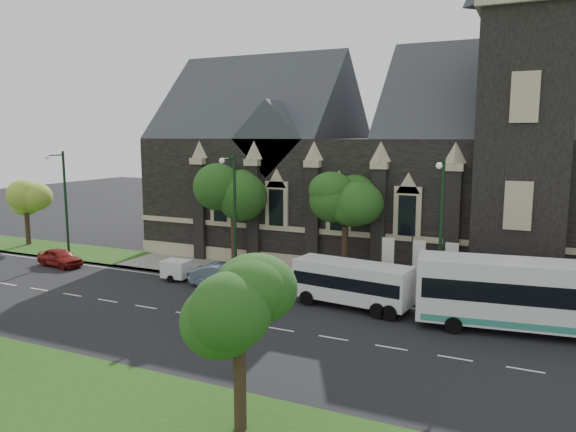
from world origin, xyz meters
The scene contains 18 objects.
ground centered at (0.00, 0.00, 0.00)m, with size 160.00×160.00×0.00m, color black.
sidewalk centered at (0.00, 9.50, 0.07)m, with size 80.00×5.00×0.15m, color gray.
museum centered at (5.12, 18.78, 8.17)m, with size 40.00×17.70×29.90m.
tree_park_east centered at (6.18, -9.32, 4.62)m, with size 3.40×3.40×6.28m.
tree_walk_right centered at (3.21, 10.71, 5.82)m, with size 4.08×4.08×7.80m.
tree_walk_left centered at (-5.80, 10.70, 5.73)m, with size 3.91×3.91×7.64m.
tree_walk_far centered at (-27.82, 10.18, 4.62)m, with size 3.40×3.40×6.28m.
street_lamp_near centered at (10.00, 7.09, 5.11)m, with size 0.36×1.88×9.00m.
street_lamp_mid centered at (-4.00, 7.09, 5.11)m, with size 0.36×1.88×9.00m.
street_lamp_far centered at (-20.00, 7.09, 5.11)m, with size 0.36×1.88×9.00m.
banner_flag_left centered at (6.29, 9.00, 2.38)m, with size 0.90×0.10×4.00m.
banner_flag_center centered at (8.29, 9.00, 2.38)m, with size 0.90×0.10×4.00m.
banner_flag_right centered at (10.29, 9.00, 2.38)m, with size 0.90×0.10×4.00m.
tour_coach centered at (15.82, 5.16, 2.06)m, with size 13.25×4.38×3.80m.
shuttle_bus centered at (5.29, 5.22, 1.58)m, with size 7.30×3.25×2.73m.
box_trailer centered at (-8.03, 5.84, 0.82)m, with size 2.70×1.58×1.44m.
sedan centered at (-3.94, 5.73, 0.78)m, with size 1.66×4.76×1.57m, color slate.
car_far_red centered at (-18.94, 5.39, 0.70)m, with size 1.66×4.14×1.41m, color maroon.
Camera 1 is at (14.93, -24.83, 10.23)m, focal length 33.64 mm.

